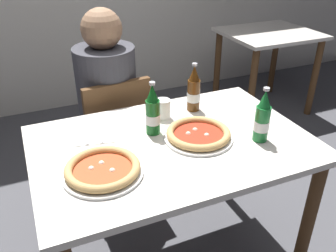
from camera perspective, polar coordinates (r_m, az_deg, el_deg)
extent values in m
cube|color=silver|center=(1.58, 0.72, -2.88)|extent=(1.20, 0.80, 0.03)
cylinder|color=brown|center=(1.85, 21.25, -14.22)|extent=(0.06, 0.06, 0.72)
cylinder|color=brown|center=(1.98, -18.33, -10.47)|extent=(0.06, 0.06, 0.72)
cylinder|color=brown|center=(2.25, 9.75, -3.84)|extent=(0.06, 0.06, 0.72)
cube|color=brown|center=(2.26, -9.12, -1.64)|extent=(0.44, 0.44, 0.04)
cube|color=brown|center=(2.00, -7.78, 1.46)|extent=(0.38, 0.07, 0.40)
cylinder|color=brown|center=(2.56, -6.54, -3.34)|extent=(0.04, 0.04, 0.41)
cylinder|color=brown|center=(2.48, -13.81, -5.30)|extent=(0.04, 0.04, 0.41)
cylinder|color=brown|center=(2.30, -3.19, -7.33)|extent=(0.04, 0.04, 0.41)
cylinder|color=brown|center=(2.21, -11.25, -9.73)|extent=(0.04, 0.04, 0.41)
cube|color=#2D3342|center=(2.35, -8.61, -6.17)|extent=(0.32, 0.28, 0.45)
cylinder|color=#3F3F47|center=(2.11, -9.60, 5.01)|extent=(0.34, 0.34, 0.55)
sphere|color=#9E7556|center=(1.99, -10.51, 14.91)|extent=(0.22, 0.22, 0.22)
cube|color=silver|center=(3.43, 15.81, 13.96)|extent=(0.80, 0.70, 0.03)
cylinder|color=brown|center=(3.13, 13.16, 5.59)|extent=(0.06, 0.06, 0.72)
cylinder|color=brown|center=(3.56, 22.19, 7.04)|extent=(0.06, 0.06, 0.72)
cylinder|color=brown|center=(3.58, 7.81, 9.07)|extent=(0.06, 0.06, 0.72)
cylinder|color=brown|center=(3.96, 16.47, 10.11)|extent=(0.06, 0.06, 0.72)
cylinder|color=white|center=(1.39, -10.26, -7.31)|extent=(0.31, 0.31, 0.01)
cylinder|color=#CC4723|center=(1.38, -10.29, -6.94)|extent=(0.22, 0.22, 0.01)
torus|color=tan|center=(1.38, -10.33, -6.57)|extent=(0.29, 0.29, 0.03)
sphere|color=silver|center=(1.40, -12.07, -6.67)|extent=(0.02, 0.02, 0.02)
sphere|color=silver|center=(1.37, -8.82, -7.06)|extent=(0.02, 0.02, 0.02)
sphere|color=silver|center=(1.42, -10.49, -5.88)|extent=(0.02, 0.02, 0.02)
cylinder|color=white|center=(1.59, 4.81, -1.79)|extent=(0.31, 0.31, 0.01)
cylinder|color=#AD2D19|center=(1.59, 4.83, -1.45)|extent=(0.22, 0.22, 0.01)
torus|color=tan|center=(1.58, 4.85, -1.11)|extent=(0.28, 0.28, 0.03)
sphere|color=silver|center=(1.59, 3.21, -1.28)|extent=(0.02, 0.02, 0.02)
sphere|color=silver|center=(1.58, 6.15, -1.51)|extent=(0.02, 0.02, 0.02)
sphere|color=silver|center=(1.62, 4.31, -0.66)|extent=(0.02, 0.02, 0.02)
cylinder|color=#14591E|center=(1.60, -2.41, 1.43)|extent=(0.06, 0.06, 0.16)
cone|color=#14591E|center=(1.54, -2.50, 5.29)|extent=(0.05, 0.05, 0.07)
cylinder|color=#B7B7BC|center=(1.53, -2.54, 6.78)|extent=(0.03, 0.03, 0.01)
cylinder|color=white|center=(1.60, -2.41, 1.17)|extent=(0.07, 0.07, 0.04)
cylinder|color=#196B2D|center=(1.59, 14.62, 0.36)|extent=(0.06, 0.06, 0.16)
cone|color=#196B2D|center=(1.54, 15.16, 4.19)|extent=(0.05, 0.05, 0.07)
cylinder|color=#B7B7BC|center=(1.52, 15.37, 5.67)|extent=(0.03, 0.03, 0.01)
cylinder|color=white|center=(1.60, 14.59, 0.10)|extent=(0.07, 0.07, 0.04)
cylinder|color=#512D0F|center=(1.81, 4.07, 4.89)|extent=(0.06, 0.06, 0.16)
cone|color=#512D0F|center=(1.77, 4.20, 8.37)|extent=(0.05, 0.05, 0.07)
cylinder|color=#B7B7BC|center=(1.75, 4.26, 9.70)|extent=(0.03, 0.03, 0.01)
cylinder|color=white|center=(1.81, 4.06, 4.66)|extent=(0.07, 0.07, 0.04)
cube|color=white|center=(1.65, -11.77, -1.29)|extent=(0.21, 0.21, 0.00)
cube|color=silver|center=(1.65, -11.12, -1.02)|extent=(0.02, 0.19, 0.00)
cube|color=silver|center=(1.65, -12.46, -1.29)|extent=(0.06, 0.17, 0.00)
cylinder|color=white|center=(1.74, -0.80, 2.73)|extent=(0.07, 0.07, 0.09)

